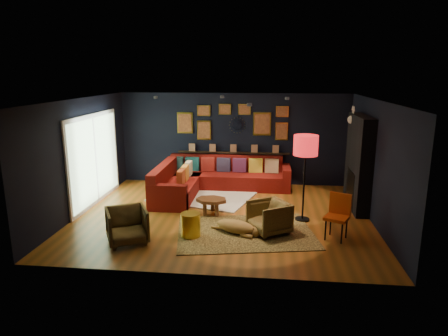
# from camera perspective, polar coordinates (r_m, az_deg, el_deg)

# --- Properties ---
(floor) EXTENTS (6.50, 6.50, 0.00)m
(floor) POSITION_cam_1_polar(r_m,az_deg,el_deg) (9.12, -0.14, -6.77)
(floor) COLOR #9C541B
(floor) RESTS_ON ground
(room_walls) EXTENTS (6.50, 6.50, 6.50)m
(room_walls) POSITION_cam_1_polar(r_m,az_deg,el_deg) (8.69, -0.15, 3.12)
(room_walls) COLOR black
(room_walls) RESTS_ON ground
(sectional) EXTENTS (3.41, 2.69, 0.86)m
(sectional) POSITION_cam_1_polar(r_m,az_deg,el_deg) (10.81, -2.32, -1.73)
(sectional) COLOR maroon
(sectional) RESTS_ON ground
(ledge) EXTENTS (3.20, 0.12, 0.04)m
(ledge) POSITION_cam_1_polar(r_m,az_deg,el_deg) (11.44, 1.35, 2.22)
(ledge) COLOR black
(ledge) RESTS_ON room_walls
(gallery_wall) EXTENTS (3.15, 0.04, 1.02)m
(gallery_wall) POSITION_cam_1_polar(r_m,az_deg,el_deg) (11.34, 1.32, 6.66)
(gallery_wall) COLOR gold
(gallery_wall) RESTS_ON room_walls
(sunburst_mirror) EXTENTS (0.47, 0.16, 0.47)m
(sunburst_mirror) POSITION_cam_1_polar(r_m,az_deg,el_deg) (11.35, 1.89, 6.11)
(sunburst_mirror) COLOR silver
(sunburst_mirror) RESTS_ON room_walls
(fireplace) EXTENTS (0.31, 1.60, 2.20)m
(fireplace) POSITION_cam_1_polar(r_m,az_deg,el_deg) (9.87, 18.60, 0.28)
(fireplace) COLOR black
(fireplace) RESTS_ON ground
(deer_head) EXTENTS (0.50, 0.28, 0.45)m
(deer_head) POSITION_cam_1_polar(r_m,az_deg,el_deg) (10.20, 18.71, 6.56)
(deer_head) COLOR white
(deer_head) RESTS_ON fireplace
(sliding_door) EXTENTS (0.06, 2.80, 2.20)m
(sliding_door) POSITION_cam_1_polar(r_m,az_deg,el_deg) (10.22, -17.98, 1.21)
(sliding_door) COLOR white
(sliding_door) RESTS_ON ground
(ceiling_spots) EXTENTS (3.30, 2.50, 0.06)m
(ceiling_spots) POSITION_cam_1_polar(r_m,az_deg,el_deg) (9.37, 0.40, 9.83)
(ceiling_spots) COLOR black
(ceiling_spots) RESTS_ON room_walls
(shag_rug) EXTENTS (2.82, 2.37, 0.03)m
(shag_rug) POSITION_cam_1_polar(r_m,az_deg,el_deg) (10.42, -3.06, -4.07)
(shag_rug) COLOR silver
(shag_rug) RESTS_ON ground
(leopard_rug) EXTENTS (3.02, 2.40, 0.02)m
(leopard_rug) POSITION_cam_1_polar(r_m,az_deg,el_deg) (8.20, 3.06, -9.12)
(leopard_rug) COLOR #AF8F46
(leopard_rug) RESTS_ON ground
(coffee_table) EXTENTS (0.77, 0.61, 0.36)m
(coffee_table) POSITION_cam_1_polar(r_m,az_deg,el_deg) (9.04, -1.80, -4.82)
(coffee_table) COLOR brown
(coffee_table) RESTS_ON shag_rug
(pouf) EXTENTS (0.54, 0.54, 0.36)m
(pouf) POSITION_cam_1_polar(r_m,az_deg,el_deg) (10.34, -5.80, -3.14)
(pouf) COLOR maroon
(pouf) RESTS_ON shag_rug
(armchair_left) EXTENTS (0.96, 0.94, 0.75)m
(armchair_left) POSITION_cam_1_polar(r_m,az_deg,el_deg) (7.83, -13.69, -7.77)
(armchair_left) COLOR #A17F39
(armchair_left) RESTS_ON ground
(armchair_right) EXTENTS (0.93, 0.94, 0.72)m
(armchair_right) POSITION_cam_1_polar(r_m,az_deg,el_deg) (8.11, 6.45, -6.79)
(armchair_right) COLOR #A17F39
(armchair_right) RESTS_ON ground
(gold_stool) EXTENTS (0.39, 0.39, 0.48)m
(gold_stool) POSITION_cam_1_polar(r_m,az_deg,el_deg) (7.94, -4.79, -8.13)
(gold_stool) COLOR gold
(gold_stool) RESTS_ON ground
(orange_chair) EXTENTS (0.56, 0.56, 0.89)m
(orange_chair) POSITION_cam_1_polar(r_m,az_deg,el_deg) (8.07, 16.01, -6.12)
(orange_chair) COLOR black
(orange_chair) RESTS_ON ground
(floor_lamp) EXTENTS (0.52, 0.52, 1.88)m
(floor_lamp) POSITION_cam_1_polar(r_m,az_deg,el_deg) (8.58, 11.59, 2.73)
(floor_lamp) COLOR black
(floor_lamp) RESTS_ON ground
(dog) EXTENTS (1.27, 0.97, 0.36)m
(dog) POSITION_cam_1_polar(r_m,az_deg,el_deg) (8.08, 1.68, -8.02)
(dog) COLOR #A17A3C
(dog) RESTS_ON leopard_rug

